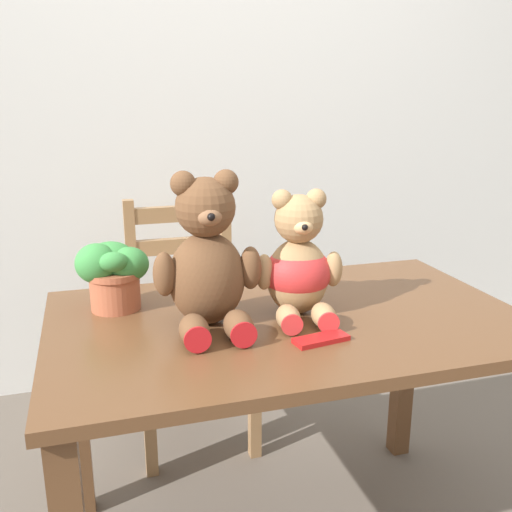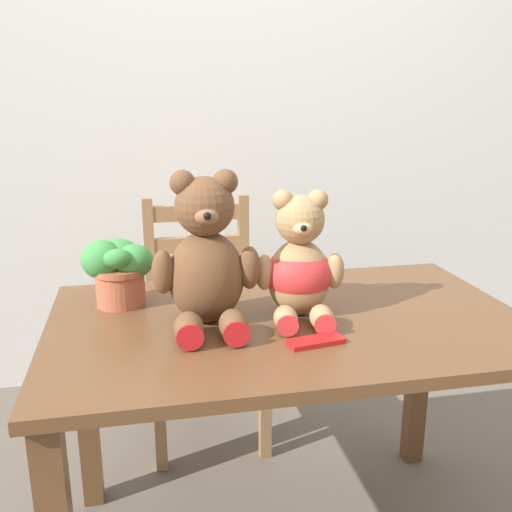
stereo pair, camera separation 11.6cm
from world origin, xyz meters
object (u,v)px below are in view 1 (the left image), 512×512
(teddy_bear_right, at_px, (298,266))
(chocolate_bar, at_px, (321,339))
(wooden_chair_behind, at_px, (188,318))
(teddy_bear_left, at_px, (207,261))
(potted_plant, at_px, (112,271))

(teddy_bear_right, distance_m, chocolate_bar, 0.22)
(wooden_chair_behind, xyz_separation_m, teddy_bear_left, (-0.06, -0.69, 0.42))
(wooden_chair_behind, relative_size, potted_plant, 4.73)
(teddy_bear_left, bearing_deg, potted_plant, -37.10)
(wooden_chair_behind, bearing_deg, chocolate_bar, 100.77)
(wooden_chair_behind, height_order, teddy_bear_right, teddy_bear_right)
(chocolate_bar, bearing_deg, teddy_bear_right, 86.91)
(chocolate_bar, bearing_deg, potted_plant, 141.47)
(teddy_bear_right, bearing_deg, wooden_chair_behind, -67.48)
(teddy_bear_right, bearing_deg, potted_plant, -12.63)
(teddy_bear_left, relative_size, teddy_bear_right, 1.17)
(wooden_chair_behind, xyz_separation_m, teddy_bear_right, (0.17, -0.69, 0.39))
(potted_plant, bearing_deg, wooden_chair_behind, 61.51)
(teddy_bear_left, distance_m, potted_plant, 0.29)
(teddy_bear_left, distance_m, teddy_bear_right, 0.24)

